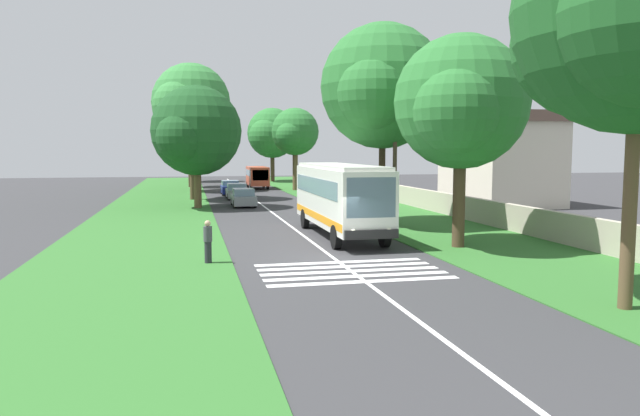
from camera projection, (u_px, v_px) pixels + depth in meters
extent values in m
plane|color=#333335|center=(337.00, 261.00, 24.19)|extent=(160.00, 160.00, 0.00)
cube|color=#2D6628|center=(150.00, 222.00, 37.01)|extent=(120.00, 8.00, 0.04)
cube|color=#2D6628|center=(400.00, 216.00, 40.52)|extent=(120.00, 8.00, 0.04)
cube|color=silver|center=(281.00, 219.00, 38.77)|extent=(110.00, 0.16, 0.01)
cube|color=silver|center=(340.00, 196.00, 30.88)|extent=(11.00, 2.50, 2.90)
cube|color=slate|center=(338.00, 186.00, 31.12)|extent=(9.68, 2.54, 0.85)
cube|color=slate|center=(371.00, 198.00, 25.54)|extent=(0.08, 2.20, 1.74)
cube|color=orange|center=(340.00, 215.00, 30.98)|extent=(10.78, 2.53, 0.36)
cube|color=silver|center=(340.00, 166.00, 30.73)|extent=(10.56, 2.30, 0.18)
cube|color=black|center=(372.00, 234.00, 25.58)|extent=(0.16, 2.40, 0.40)
sphere|color=#F2EDCC|center=(353.00, 232.00, 25.45)|extent=(0.24, 0.24, 0.24)
sphere|color=#F2EDCC|center=(389.00, 231.00, 25.80)|extent=(0.24, 0.24, 0.24)
cylinder|color=black|center=(336.00, 237.00, 27.00)|extent=(1.10, 0.32, 1.10)
cylinder|color=black|center=(305.00, 219.00, 34.19)|extent=(1.10, 0.32, 1.10)
cylinder|color=black|center=(385.00, 236.00, 27.49)|extent=(1.10, 0.32, 1.10)
cylinder|color=black|center=(344.00, 218.00, 34.68)|extent=(1.10, 0.32, 1.10)
cube|color=silver|center=(365.00, 281.00, 20.38)|extent=(0.45, 6.80, 0.01)
cube|color=silver|center=(358.00, 276.00, 21.25)|extent=(0.45, 6.80, 0.01)
cube|color=silver|center=(351.00, 271.00, 22.13)|extent=(0.45, 6.80, 0.01)
cube|color=silver|center=(345.00, 266.00, 23.00)|extent=(0.45, 6.80, 0.01)
cube|color=silver|center=(339.00, 262.00, 23.88)|extent=(0.45, 6.80, 0.01)
cube|color=gray|center=(243.00, 200.00, 47.52)|extent=(4.30, 1.75, 0.70)
cube|color=slate|center=(243.00, 192.00, 47.36)|extent=(2.00, 1.61, 0.55)
cylinder|color=black|center=(235.00, 204.00, 46.06)|extent=(0.64, 0.22, 0.64)
cylinder|color=black|center=(232.00, 201.00, 48.68)|extent=(0.64, 0.22, 0.64)
cylinder|color=black|center=(255.00, 204.00, 46.39)|extent=(0.64, 0.22, 0.64)
cylinder|color=black|center=(251.00, 201.00, 49.02)|extent=(0.64, 0.22, 0.64)
cube|color=gray|center=(236.00, 193.00, 54.61)|extent=(4.30, 1.75, 0.70)
cube|color=slate|center=(236.00, 186.00, 54.45)|extent=(2.00, 1.61, 0.55)
cylinder|color=black|center=(229.00, 197.00, 53.15)|extent=(0.64, 0.22, 0.64)
cylinder|color=black|center=(227.00, 195.00, 55.77)|extent=(0.64, 0.22, 0.64)
cylinder|color=black|center=(246.00, 196.00, 53.48)|extent=(0.64, 0.22, 0.64)
cylinder|color=black|center=(244.00, 194.00, 56.11)|extent=(0.64, 0.22, 0.64)
cube|color=navy|center=(230.00, 189.00, 59.96)|extent=(4.30, 1.75, 0.70)
cube|color=slate|center=(230.00, 183.00, 59.80)|extent=(2.00, 1.61, 0.55)
cylinder|color=black|center=(223.00, 192.00, 58.50)|extent=(0.64, 0.22, 0.64)
cylinder|color=black|center=(222.00, 191.00, 61.12)|extent=(0.64, 0.22, 0.64)
cylinder|color=black|center=(239.00, 192.00, 58.84)|extent=(0.64, 0.22, 0.64)
cylinder|color=black|center=(237.00, 190.00, 61.46)|extent=(0.64, 0.22, 0.64)
cube|color=#CC4C33|center=(257.00, 176.00, 69.03)|extent=(6.00, 2.10, 2.10)
cube|color=slate|center=(257.00, 173.00, 69.19)|extent=(5.04, 2.13, 0.70)
cube|color=slate|center=(260.00, 175.00, 66.12)|extent=(0.06, 1.76, 1.18)
cylinder|color=black|center=(251.00, 186.00, 67.09)|extent=(0.76, 0.24, 0.76)
cylinder|color=black|center=(248.00, 185.00, 70.78)|extent=(0.76, 0.24, 0.76)
cylinder|color=black|center=(268.00, 186.00, 67.49)|extent=(0.76, 0.24, 0.76)
cylinder|color=black|center=(264.00, 184.00, 71.19)|extent=(0.76, 0.24, 0.76)
cylinder|color=#3D2D1E|center=(194.00, 167.00, 64.45)|extent=(0.47, 0.47, 5.27)
sphere|color=#19471E|center=(193.00, 124.00, 64.01)|extent=(6.92, 6.92, 6.92)
sphere|color=#19471E|center=(193.00, 130.00, 66.08)|extent=(3.88, 3.88, 3.88)
sphere|color=#19471E|center=(183.00, 129.00, 62.15)|extent=(3.85, 3.85, 3.85)
cylinder|color=#4C3826|center=(192.00, 162.00, 53.38)|extent=(0.52, 0.52, 6.75)
sphere|color=#337A38|center=(191.00, 102.00, 52.86)|extent=(6.90, 6.90, 6.90)
sphere|color=#337A38|center=(191.00, 110.00, 54.93)|extent=(4.82, 4.82, 4.82)
sphere|color=#337A38|center=(179.00, 107.00, 51.02)|extent=(4.55, 4.55, 4.55)
cylinder|color=#3D2D1E|center=(190.00, 165.00, 71.41)|extent=(0.42, 0.42, 5.28)
sphere|color=#1E5623|center=(189.00, 132.00, 71.02)|extent=(4.79, 4.79, 4.79)
sphere|color=#1E5623|center=(189.00, 135.00, 72.46)|extent=(3.52, 3.52, 3.52)
sphere|color=#1E5623|center=(183.00, 134.00, 69.74)|extent=(2.81, 2.81, 2.81)
cylinder|color=#3D2D1E|center=(192.00, 162.00, 83.95)|extent=(0.57, 0.57, 5.50)
sphere|color=#19471E|center=(191.00, 131.00, 83.52)|extent=(5.81, 5.81, 5.81)
sphere|color=#19471E|center=(191.00, 134.00, 85.26)|extent=(4.00, 4.00, 4.00)
sphere|color=#19471E|center=(185.00, 134.00, 81.97)|extent=(3.90, 3.90, 3.90)
cylinder|color=brown|center=(198.00, 182.00, 45.74)|extent=(0.57, 0.57, 4.03)
sphere|color=#19471E|center=(197.00, 131.00, 45.36)|extent=(6.85, 6.85, 6.85)
sphere|color=#19471E|center=(196.00, 138.00, 47.41)|extent=(4.37, 4.37, 4.37)
sphere|color=#19471E|center=(183.00, 137.00, 43.53)|extent=(3.85, 3.85, 3.85)
cylinder|color=#4C3826|center=(272.00, 164.00, 84.33)|extent=(0.58, 0.58, 4.87)
sphere|color=#286B2D|center=(272.00, 133.00, 83.91)|extent=(7.03, 7.03, 7.03)
sphere|color=#286B2D|center=(270.00, 137.00, 86.01)|extent=(5.16, 5.16, 5.16)
sphere|color=#286B2D|center=(266.00, 136.00, 82.02)|extent=(4.91, 4.91, 4.91)
cylinder|color=brown|center=(630.00, 196.00, 16.47)|extent=(0.39, 0.39, 6.36)
sphere|color=#1E5623|center=(640.00, 9.00, 15.98)|extent=(6.72, 6.72, 6.72)
sphere|color=#1E5623|center=(590.00, 42.00, 17.99)|extent=(4.63, 4.63, 4.63)
cylinder|color=#4C3826|center=(459.00, 193.00, 27.23)|extent=(0.57, 0.57, 4.93)
sphere|color=#286B2D|center=(461.00, 102.00, 26.83)|extent=(6.05, 6.05, 6.05)
sphere|color=#286B2D|center=(444.00, 114.00, 28.64)|extent=(4.35, 4.35, 4.35)
sphere|color=#286B2D|center=(457.00, 110.00, 25.21)|extent=(3.77, 3.77, 3.77)
cylinder|color=#3D2D1E|center=(382.00, 173.00, 35.12)|extent=(0.39, 0.39, 6.13)
sphere|color=#286B2D|center=(383.00, 86.00, 34.63)|extent=(7.26, 7.26, 7.26)
sphere|color=#286B2D|center=(372.00, 99.00, 36.80)|extent=(5.03, 5.03, 5.03)
sphere|color=#286B2D|center=(374.00, 92.00, 32.69)|extent=(4.18, 4.18, 4.18)
cylinder|color=brown|center=(295.00, 167.00, 65.97)|extent=(0.59, 0.59, 5.01)
sphere|color=#286B2D|center=(295.00, 132.00, 65.58)|extent=(5.22, 5.22, 5.22)
sphere|color=#286B2D|center=(293.00, 136.00, 67.14)|extent=(3.06, 3.06, 3.06)
sphere|color=#286B2D|center=(290.00, 135.00, 64.19)|extent=(3.07, 3.07, 3.07)
cylinder|color=#473828|center=(395.00, 162.00, 33.70)|extent=(0.24, 0.24, 7.53)
cube|color=#3D3326|center=(395.00, 105.00, 33.40)|extent=(0.12, 1.40, 0.12)
cube|color=#B2A893|center=(420.00, 198.00, 46.04)|extent=(70.00, 0.40, 1.46)
cube|color=beige|center=(499.00, 164.00, 48.97)|extent=(9.77, 6.52, 6.61)
cube|color=brown|center=(501.00, 119.00, 48.61)|extent=(10.37, 7.12, 0.82)
cylinder|color=#26262D|center=(208.00, 252.00, 23.51)|extent=(0.28, 0.28, 0.85)
cylinder|color=#3F3F47|center=(208.00, 234.00, 23.44)|extent=(0.34, 0.34, 0.60)
sphere|color=tan|center=(208.00, 223.00, 23.40)|extent=(0.24, 0.24, 0.24)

